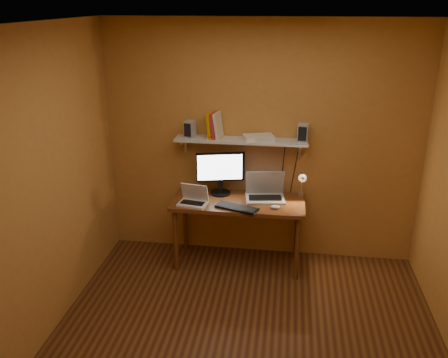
# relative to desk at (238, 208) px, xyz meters

# --- Properties ---
(room) EXTENTS (3.44, 3.24, 2.64)m
(room) POSITION_rel_desk_xyz_m (0.21, -1.28, 0.64)
(room) COLOR #5B3817
(room) RESTS_ON ground
(desk) EXTENTS (1.40, 0.60, 0.75)m
(desk) POSITION_rel_desk_xyz_m (0.00, 0.00, 0.00)
(desk) COLOR brown
(desk) RESTS_ON ground
(wall_shelf) EXTENTS (1.40, 0.25, 0.21)m
(wall_shelf) POSITION_rel_desk_xyz_m (0.00, 0.19, 0.69)
(wall_shelf) COLOR silver
(wall_shelf) RESTS_ON room
(monitor) EXTENTS (0.52, 0.27, 0.47)m
(monitor) POSITION_rel_desk_xyz_m (-0.22, 0.17, 0.35)
(monitor) COLOR black
(monitor) RESTS_ON desk
(laptop) EXTENTS (0.44, 0.35, 0.30)m
(laptop) POSITION_rel_desk_xyz_m (0.27, 0.12, 0.16)
(laptop) COLOR #95999E
(laptop) RESTS_ON desk
(netbook) EXTENTS (0.32, 0.25, 0.21)m
(netbook) POSITION_rel_desk_xyz_m (-0.46, -0.13, 0.14)
(netbook) COLOR silver
(netbook) RESTS_ON desk
(keyboard) EXTENTS (0.47, 0.29, 0.02)m
(keyboard) POSITION_rel_desk_xyz_m (0.01, -0.21, 0.10)
(keyboard) COLOR black
(keyboard) RESTS_ON desk
(mouse) EXTENTS (0.10, 0.07, 0.03)m
(mouse) POSITION_rel_desk_xyz_m (0.40, -0.15, 0.10)
(mouse) COLOR silver
(mouse) RESTS_ON desk
(desk_lamp) EXTENTS (0.09, 0.23, 0.38)m
(desk_lamp) POSITION_rel_desk_xyz_m (0.66, 0.13, 0.29)
(desk_lamp) COLOR silver
(desk_lamp) RESTS_ON desk
(speaker_left) EXTENTS (0.13, 0.13, 0.18)m
(speaker_left) POSITION_rel_desk_xyz_m (-0.55, 0.19, 0.80)
(speaker_left) COLOR #95999E
(speaker_left) RESTS_ON wall_shelf
(speaker_right) EXTENTS (0.12, 0.12, 0.19)m
(speaker_right) POSITION_rel_desk_xyz_m (0.64, 0.19, 0.81)
(speaker_right) COLOR #95999E
(speaker_right) RESTS_ON wall_shelf
(books) EXTENTS (0.17, 0.19, 0.27)m
(books) POSITION_rel_desk_xyz_m (-0.28, 0.21, 0.85)
(books) COLOR #C38402
(books) RESTS_ON wall_shelf
(shelf_camera) EXTENTS (0.09, 0.05, 0.05)m
(shelf_camera) POSITION_rel_desk_xyz_m (-0.32, 0.14, 0.74)
(shelf_camera) COLOR silver
(shelf_camera) RESTS_ON wall_shelf
(router) EXTENTS (0.35, 0.29, 0.05)m
(router) POSITION_rel_desk_xyz_m (0.19, 0.18, 0.74)
(router) COLOR silver
(router) RESTS_ON wall_shelf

